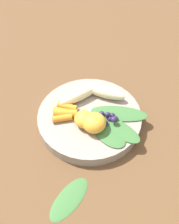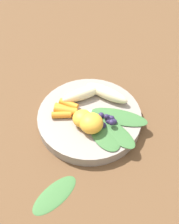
{
  "view_description": "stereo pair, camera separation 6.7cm",
  "coord_description": "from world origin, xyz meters",
  "px_view_note": "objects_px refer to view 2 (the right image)",
  "views": [
    {
      "loc": [
        -0.42,
        0.11,
        0.55
      ],
      "look_at": [
        0.0,
        0.0,
        0.04
      ],
      "focal_mm": 47.0,
      "sensor_mm": 36.0,
      "label": 1
    },
    {
      "loc": [
        -0.43,
        0.04,
        0.55
      ],
      "look_at": [
        0.0,
        0.0,
        0.04
      ],
      "focal_mm": 47.0,
      "sensor_mm": 36.0,
      "label": 2
    }
  ],
  "objects_px": {
    "bowl": "(90,118)",
    "banana_peeled_left": "(84,93)",
    "banana_peeled_right": "(107,93)",
    "kale_leaf_stray": "(55,195)",
    "orange_segment_near": "(93,123)"
  },
  "relations": [
    {
      "from": "banana_peeled_right",
      "to": "bowl",
      "type": "bearing_deg",
      "value": 84.8
    },
    {
      "from": "bowl",
      "to": "kale_leaf_stray",
      "type": "relative_size",
      "value": 2.25
    },
    {
      "from": "banana_peeled_left",
      "to": "banana_peeled_right",
      "type": "bearing_deg",
      "value": 155.27
    },
    {
      "from": "banana_peeled_left",
      "to": "banana_peeled_right",
      "type": "xyz_separation_m",
      "value": [
        -0.01,
        -0.05,
        0.0
      ]
    },
    {
      "from": "banana_peeled_right",
      "to": "orange_segment_near",
      "type": "relative_size",
      "value": 2.13
    },
    {
      "from": "banana_peeled_right",
      "to": "kale_leaf_stray",
      "type": "relative_size",
      "value": 1.04
    },
    {
      "from": "bowl",
      "to": "kale_leaf_stray",
      "type": "bearing_deg",
      "value": 153.64
    },
    {
      "from": "banana_peeled_right",
      "to": "kale_leaf_stray",
      "type": "xyz_separation_m",
      "value": [
        -0.23,
        0.13,
        -0.04
      ]
    },
    {
      "from": "orange_segment_near",
      "to": "kale_leaf_stray",
      "type": "bearing_deg",
      "value": 146.46
    },
    {
      "from": "orange_segment_near",
      "to": "kale_leaf_stray",
      "type": "height_order",
      "value": "orange_segment_near"
    },
    {
      "from": "bowl",
      "to": "orange_segment_near",
      "type": "height_order",
      "value": "orange_segment_near"
    },
    {
      "from": "banana_peeled_left",
      "to": "banana_peeled_right",
      "type": "height_order",
      "value": "same"
    },
    {
      "from": "bowl",
      "to": "banana_peeled_left",
      "type": "height_order",
      "value": "banana_peeled_left"
    },
    {
      "from": "bowl",
      "to": "orange_segment_near",
      "type": "relative_size",
      "value": 4.62
    },
    {
      "from": "orange_segment_near",
      "to": "bowl",
      "type": "bearing_deg",
      "value": 3.96
    }
  ]
}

